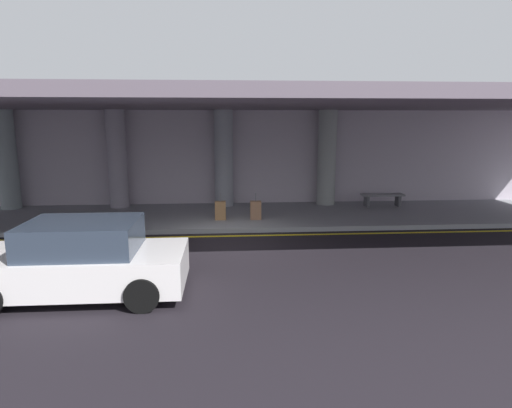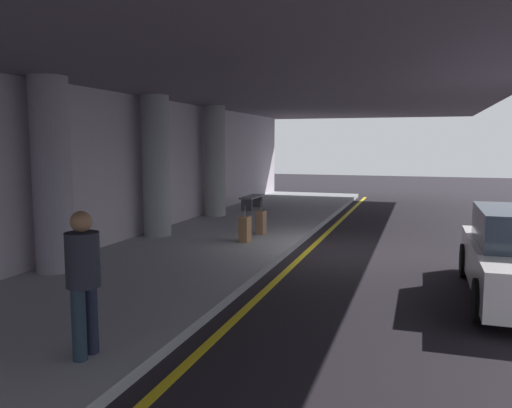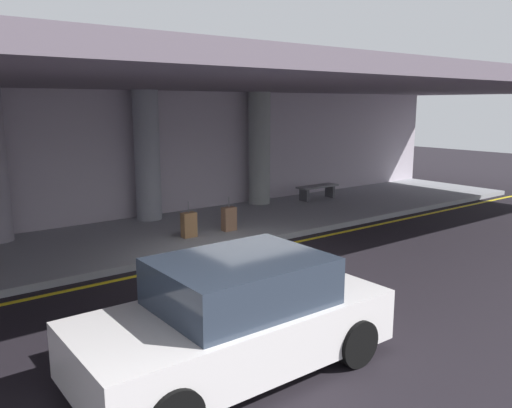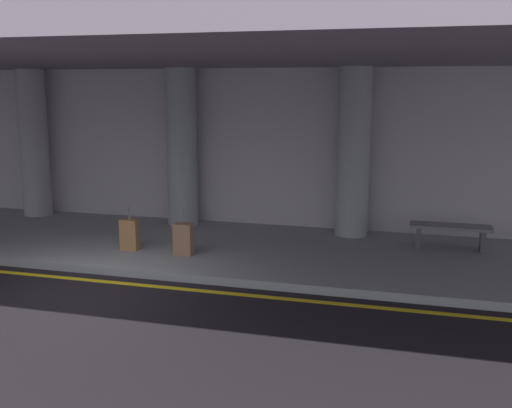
% 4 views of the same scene
% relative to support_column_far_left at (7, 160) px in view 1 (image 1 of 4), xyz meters
% --- Properties ---
extents(ground_plane, '(60.00, 60.00, 0.00)m').
position_rel_support_column_far_left_xyz_m(ground_plane, '(8.00, -4.73, -1.97)').
color(ground_plane, black).
extents(sidewalk, '(26.00, 4.20, 0.15)m').
position_rel_support_column_far_left_xyz_m(sidewalk, '(8.00, -1.63, -1.90)').
color(sidewalk, '#94979D').
rests_on(sidewalk, ground).
extents(lane_stripe_yellow, '(26.00, 0.14, 0.01)m').
position_rel_support_column_far_left_xyz_m(lane_stripe_yellow, '(8.00, -4.06, -1.97)').
color(lane_stripe_yellow, yellow).
rests_on(lane_stripe_yellow, ground).
extents(support_column_far_left, '(0.72, 0.72, 3.65)m').
position_rel_support_column_far_left_xyz_m(support_column_far_left, '(0.00, 0.00, 0.00)').
color(support_column_far_left, '#8D999B').
rests_on(support_column_far_left, sidewalk).
extents(support_column_left_mid, '(0.72, 0.72, 3.65)m').
position_rel_support_column_far_left_xyz_m(support_column_left_mid, '(4.00, 0.00, 0.00)').
color(support_column_left_mid, '#9A93A1').
rests_on(support_column_left_mid, sidewalk).
extents(support_column_center, '(0.72, 0.72, 3.65)m').
position_rel_support_column_far_left_xyz_m(support_column_center, '(8.00, 0.00, 0.00)').
color(support_column_center, '#9395A0').
rests_on(support_column_center, sidewalk).
extents(support_column_right_mid, '(0.72, 0.72, 3.65)m').
position_rel_support_column_far_left_xyz_m(support_column_right_mid, '(12.00, 0.00, 0.00)').
color(support_column_right_mid, '#949896').
rests_on(support_column_right_mid, sidewalk).
extents(ceiling_overhang, '(28.00, 13.20, 0.30)m').
position_rel_support_column_far_left_xyz_m(ceiling_overhang, '(8.00, -2.13, 1.97)').
color(ceiling_overhang, slate).
rests_on(ceiling_overhang, support_column_far_left).
extents(terminal_back_wall, '(26.00, 0.30, 3.80)m').
position_rel_support_column_far_left_xyz_m(terminal_back_wall, '(8.00, 0.62, -0.07)').
color(terminal_back_wall, '#BAAFBD').
rests_on(terminal_back_wall, ground).
extents(car_white, '(4.10, 1.92, 1.50)m').
position_rel_support_column_far_left_xyz_m(car_white, '(5.20, -8.33, -1.26)').
color(car_white, white).
rests_on(car_white, ground).
extents(suitcase_upright_primary, '(0.36, 0.22, 0.90)m').
position_rel_support_column_far_left_xyz_m(suitcase_upright_primary, '(9.05, -2.53, -1.51)').
color(suitcase_upright_primary, '#92674A').
rests_on(suitcase_upright_primary, sidewalk).
extents(suitcase_upright_secondary, '(0.36, 0.22, 0.90)m').
position_rel_support_column_far_left_xyz_m(suitcase_upright_secondary, '(7.87, -2.49, -1.51)').
color(suitcase_upright_secondary, '#9D6F44').
rests_on(suitcase_upright_secondary, sidewalk).
extents(bench_metal, '(1.60, 0.50, 0.48)m').
position_rel_support_column_far_left_xyz_m(bench_metal, '(14.07, -0.63, -1.47)').
color(bench_metal, slate).
rests_on(bench_metal, sidewalk).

